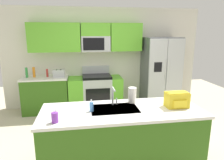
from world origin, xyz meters
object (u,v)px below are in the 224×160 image
pepper_mill (47,73)px  paper_towel_roll (132,95)px  bottle_green (27,73)px  range_oven (96,92)px  drink_cup_purple (55,117)px  soap_dispenser (91,107)px  sink_faucet (113,95)px  backpack (177,99)px  refrigerator (160,73)px  bottle_orange (34,72)px  toaster (59,73)px

pepper_mill → paper_towel_roll: size_ratio=0.82×
bottle_green → range_oven: bearing=-0.4°
bottle_green → drink_cup_purple: drink_cup_purple is taller
soap_dispenser → range_oven: bearing=84.4°
sink_faucet → backpack: bearing=-13.5°
bottle_green → paper_towel_roll: (2.08, -2.14, -0.00)m
range_oven → bottle_green: bottle_green is taller
refrigerator → soap_dispenser: (-1.96, -2.33, 0.04)m
refrigerator → bottle_green: size_ratio=7.60×
range_oven → sink_faucet: (0.10, -2.21, 0.62)m
bottle_orange → sink_faucet: sink_faucet is taller
range_oven → toaster: 1.05m
backpack → bottle_green: bearing=137.7°
sink_faucet → drink_cup_purple: size_ratio=1.13×
sink_faucet → backpack: sink_faucet is taller
bottle_orange → range_oven: bearing=-0.4°
pepper_mill → soap_dispenser: pepper_mill is taller
bottle_green → drink_cup_purple: 2.87m
range_oven → pepper_mill: 1.30m
bottle_orange → paper_towel_roll: bearing=-48.3°
toaster → soap_dispenser: toaster is taller
sink_faucet → paper_towel_roll: sink_faucet is taller
paper_towel_roll → bottle_green: bearing=134.1°
bottle_orange → soap_dispenser: bottle_orange is taller
bottle_green → paper_towel_roll: 2.98m
toaster → bottle_green: bearing=175.2°
toaster → sink_faucet: sink_faucet is taller
drink_cup_purple → soap_dispenser: (0.46, 0.29, 0.00)m
drink_cup_purple → backpack: 1.73m
bottle_green → sink_faucet: sink_faucet is taller
soap_dispenser → backpack: bearing=-1.1°
paper_towel_roll → toaster: bearing=122.3°
sink_faucet → range_oven: bearing=92.7°
drink_cup_purple → backpack: (1.71, 0.26, 0.05)m
refrigerator → bottle_orange: bearing=178.5°
refrigerator → paper_towel_roll: 2.44m
refrigerator → bottle_orange: 3.22m
range_oven → refrigerator: refrigerator is taller
toaster → sink_faucet: 2.38m
toaster → soap_dispenser: bearing=-74.3°
bottle_orange → paper_towel_roll: 2.87m
pepper_mill → bottle_orange: bearing=177.4°
paper_towel_roll → sink_faucet: bearing=-166.2°
paper_towel_roll → bottle_orange: bearing=131.7°
sink_faucet → drink_cup_purple: sink_faucet is taller
range_oven → bottle_orange: (-1.49, 0.01, 0.58)m
toaster → soap_dispenser: 2.44m
toaster → paper_towel_roll: size_ratio=1.17×
sink_faucet → backpack: 0.94m
bottle_orange → drink_cup_purple: same height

